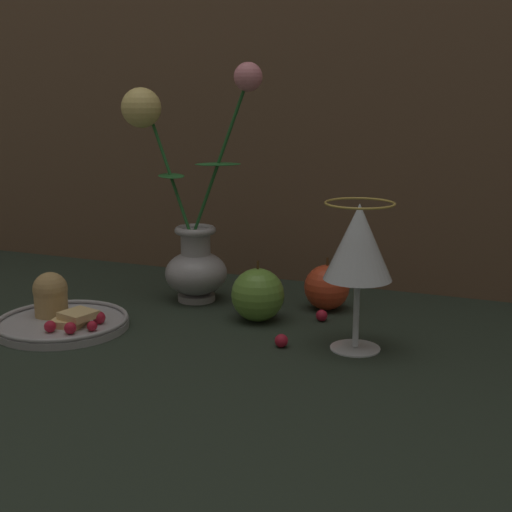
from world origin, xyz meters
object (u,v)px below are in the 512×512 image
(plate_with_pastries, at_px, (60,315))
(wine_glass, at_px, (358,247))
(apple_beside_vase, at_px, (327,287))
(apple_near_glass, at_px, (258,295))
(vase, at_px, (189,225))

(plate_with_pastries, distance_m, wine_glass, 0.43)
(plate_with_pastries, bearing_deg, wine_glass, 9.79)
(plate_with_pastries, height_order, wine_glass, wine_glass)
(wine_glass, height_order, apple_beside_vase, wine_glass)
(wine_glass, bearing_deg, apple_beside_vase, 118.89)
(plate_with_pastries, height_order, apple_near_glass, apple_near_glass)
(apple_near_glass, bearing_deg, wine_glass, -21.08)
(apple_beside_vase, distance_m, apple_near_glass, 0.12)
(vase, bearing_deg, wine_glass, -21.43)
(plate_with_pastries, distance_m, apple_beside_vase, 0.39)
(plate_with_pastries, relative_size, apple_near_glass, 2.07)
(apple_beside_vase, bearing_deg, wine_glass, -61.11)
(wine_glass, xyz_separation_m, apple_near_glass, (-0.16, 0.06, -0.10))
(vase, relative_size, apple_beside_vase, 4.51)
(wine_glass, xyz_separation_m, apple_beside_vase, (-0.08, 0.15, -0.10))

